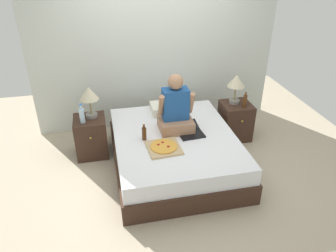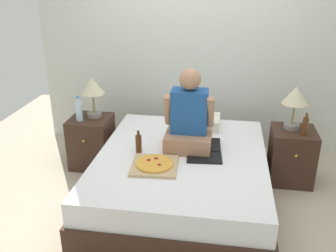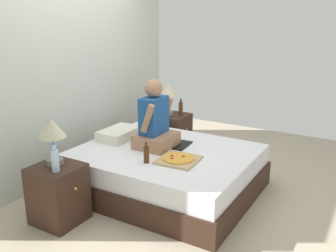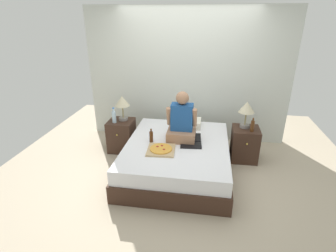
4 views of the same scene
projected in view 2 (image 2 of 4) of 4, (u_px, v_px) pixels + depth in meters
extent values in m
plane|color=tan|center=(181.00, 198.00, 3.71)|extent=(5.84, 5.84, 0.00)
cube|color=silver|center=(197.00, 47.00, 4.44)|extent=(3.84, 0.12, 2.50)
cube|color=#382319|center=(181.00, 187.00, 3.66)|extent=(1.62, 1.96, 0.27)
cube|color=white|center=(182.00, 164.00, 3.56)|extent=(1.57, 1.90, 0.22)
cube|color=#382319|center=(92.00, 142.00, 4.25)|extent=(0.44, 0.44, 0.58)
sphere|color=gold|center=(83.00, 141.00, 4.00)|extent=(0.03, 0.03, 0.03)
cylinder|color=gray|center=(95.00, 115.00, 4.17)|extent=(0.16, 0.16, 0.05)
cylinder|color=olive|center=(94.00, 103.00, 4.12)|extent=(0.02, 0.02, 0.22)
cone|color=beige|center=(92.00, 86.00, 4.04)|extent=(0.26, 0.26, 0.18)
cylinder|color=silver|center=(79.00, 112.00, 4.03)|extent=(0.07, 0.07, 0.20)
cylinder|color=silver|center=(78.00, 100.00, 3.98)|extent=(0.03, 0.03, 0.06)
cylinder|color=blue|center=(78.00, 97.00, 3.97)|extent=(0.04, 0.04, 0.02)
cube|color=#382319|center=(291.00, 155.00, 3.94)|extent=(0.44, 0.44, 0.58)
sphere|color=gold|center=(296.00, 156.00, 3.68)|extent=(0.03, 0.03, 0.03)
cylinder|color=gray|center=(291.00, 126.00, 3.86)|extent=(0.16, 0.16, 0.05)
cylinder|color=olive|center=(293.00, 114.00, 3.81)|extent=(0.02, 0.02, 0.22)
cone|color=beige|center=(296.00, 95.00, 3.73)|extent=(0.26, 0.26, 0.18)
cylinder|color=#512D14|center=(305.00, 126.00, 3.69)|extent=(0.06, 0.06, 0.18)
cylinder|color=#512D14|center=(307.00, 116.00, 3.64)|extent=(0.03, 0.03, 0.05)
cube|color=silver|center=(196.00, 121.00, 4.12)|extent=(0.52, 0.34, 0.12)
cube|color=#A37556|center=(188.00, 140.00, 3.62)|extent=(0.44, 0.40, 0.16)
cube|color=#1E4C8C|center=(189.00, 111.00, 3.53)|extent=(0.34, 0.20, 0.42)
sphere|color=#A37556|center=(190.00, 79.00, 3.41)|extent=(0.20, 0.20, 0.20)
cylinder|color=#A37556|center=(168.00, 110.00, 3.51)|extent=(0.07, 0.18, 0.32)
cylinder|color=#A37556|center=(210.00, 112.00, 3.45)|extent=(0.07, 0.18, 0.32)
cube|color=black|center=(204.00, 158.00, 3.44)|extent=(0.34, 0.25, 0.02)
cube|color=black|center=(204.00, 144.00, 3.61)|extent=(0.33, 0.22, 0.06)
cube|color=tan|center=(154.00, 166.00, 3.29)|extent=(0.43, 0.43, 0.02)
cylinder|color=gold|center=(154.00, 164.00, 3.28)|extent=(0.33, 0.33, 0.02)
cylinder|color=maroon|center=(149.00, 160.00, 3.32)|extent=(0.04, 0.04, 0.00)
cylinder|color=maroon|center=(159.00, 165.00, 3.24)|extent=(0.04, 0.04, 0.00)
cylinder|color=maroon|center=(156.00, 158.00, 3.35)|extent=(0.04, 0.04, 0.00)
cylinder|color=#4C2811|center=(139.00, 144.00, 3.53)|extent=(0.06, 0.06, 0.17)
cylinder|color=#4C2811|center=(138.00, 133.00, 3.48)|extent=(0.03, 0.03, 0.05)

